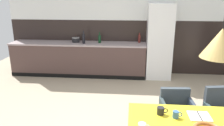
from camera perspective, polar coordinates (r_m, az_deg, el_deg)
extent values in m
cube|color=black|center=(6.24, 4.42, 4.20)|extent=(6.61, 0.12, 1.46)
cube|color=#4B3633|center=(6.14, -8.50, 0.90)|extent=(3.59, 0.60, 0.85)
cube|color=#9F8D8F|center=(6.03, -8.69, 4.97)|extent=(3.62, 0.63, 0.04)
cube|color=black|center=(5.98, -9.02, -3.37)|extent=(3.59, 0.01, 0.10)
cube|color=silver|center=(5.88, 11.98, 5.35)|extent=(0.64, 0.60, 1.91)
cube|color=gold|center=(2.77, 23.59, -14.42)|extent=(1.79, 0.86, 0.03)
cube|color=#333A41|center=(3.73, 25.81, -8.10)|extent=(0.46, 0.15, 0.38)
cube|color=#2B3B3E|center=(3.52, 23.93, -11.48)|extent=(0.11, 0.42, 0.14)
cylinder|color=black|center=(3.83, 22.31, -14.43)|extent=(0.02, 0.02, 0.39)
cube|color=#303B42|center=(3.61, 16.31, -12.00)|extent=(0.51, 0.49, 0.06)
cube|color=#353E45|center=(3.70, 15.76, -8.20)|extent=(0.46, 0.11, 0.28)
cube|color=#2E3845|center=(3.62, 19.86, -10.43)|extent=(0.08, 0.42, 0.14)
cube|color=#303D3F|center=(3.51, 12.91, -10.72)|extent=(0.08, 0.42, 0.14)
cylinder|color=black|center=(3.92, 18.24, -13.30)|extent=(0.02, 0.02, 0.37)
cylinder|color=black|center=(3.83, 12.34, -13.59)|extent=(0.02, 0.02, 0.37)
cube|color=white|center=(2.85, 20.26, -12.59)|extent=(0.12, 0.23, 0.01)
cube|color=white|center=(2.89, 22.67, -12.50)|extent=(0.12, 0.23, 0.01)
cube|color=#262628|center=(2.87, 21.49, -12.41)|extent=(0.01, 0.23, 0.00)
cylinder|color=black|center=(2.77, 12.31, -11.85)|extent=(0.09, 0.09, 0.09)
torus|color=black|center=(2.78, 13.48, -11.77)|extent=(0.06, 0.01, 0.06)
cylinder|color=#335B93|center=(2.74, 15.97, -12.55)|extent=(0.07, 0.07, 0.08)
torus|color=#335B93|center=(2.75, 16.97, -12.46)|extent=(0.06, 0.01, 0.06)
cylinder|color=black|center=(6.09, -9.24, 5.82)|extent=(0.21, 0.21, 0.12)
cylinder|color=gray|center=(6.08, -9.27, 6.41)|extent=(0.21, 0.21, 0.01)
sphere|color=black|center=(6.08, -9.27, 6.58)|extent=(0.02, 0.02, 0.02)
cylinder|color=black|center=(5.89, -7.25, 6.15)|extent=(0.07, 0.07, 0.24)
cylinder|color=black|center=(5.86, -7.31, 7.74)|extent=(0.03, 0.03, 0.09)
cylinder|color=#0F3319|center=(5.92, -3.19, 6.13)|extent=(0.07, 0.07, 0.21)
cylinder|color=#0F3319|center=(5.89, -3.22, 7.51)|extent=(0.03, 0.03, 0.08)
cylinder|color=maroon|center=(6.00, 7.00, 6.15)|extent=(0.07, 0.07, 0.20)
cylinder|color=maroon|center=(5.98, 7.04, 7.39)|extent=(0.03, 0.03, 0.06)
cone|color=tan|center=(2.46, 26.06, 4.56)|extent=(0.38, 0.38, 0.30)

